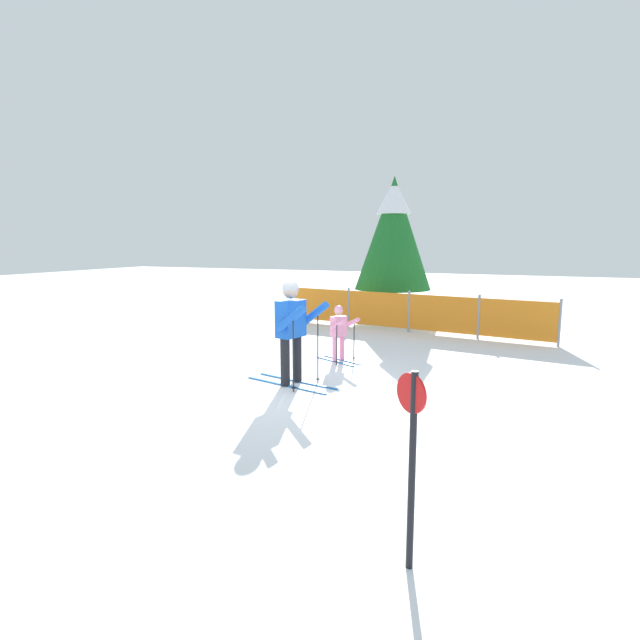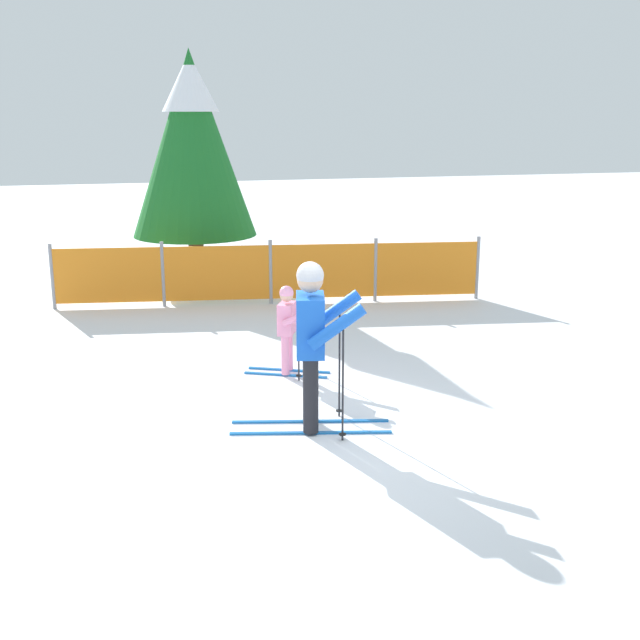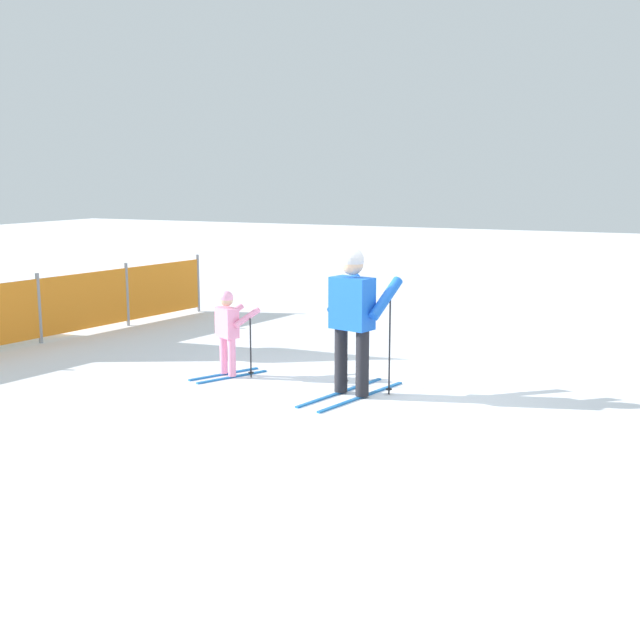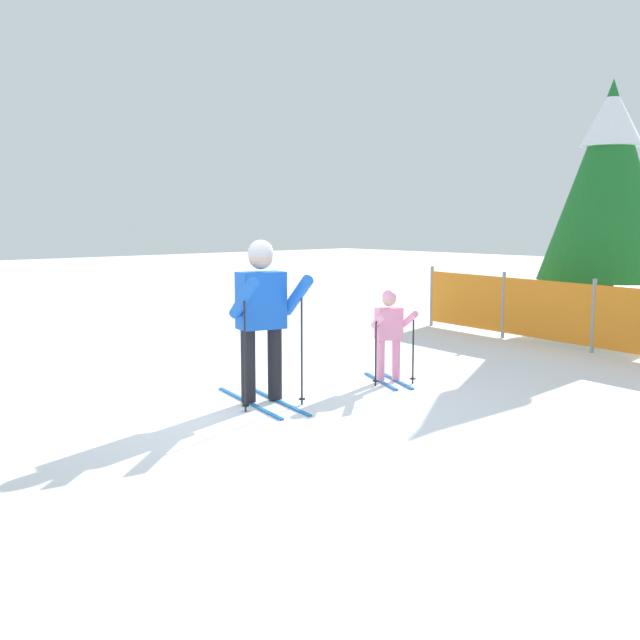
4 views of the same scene
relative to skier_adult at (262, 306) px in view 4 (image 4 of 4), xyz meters
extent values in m
plane|color=white|center=(-0.05, -0.20, -1.02)|extent=(60.00, 60.00, 0.00)
cube|color=#1966B2|center=(0.01, 0.15, -1.01)|extent=(1.57, 0.42, 0.02)
cube|color=#1966B2|center=(-0.06, -0.14, -1.01)|extent=(1.57, 0.42, 0.02)
cylinder|color=black|center=(0.01, 0.15, -0.62)|extent=(0.15, 0.15, 0.76)
cylinder|color=black|center=(-0.06, -0.14, -0.62)|extent=(0.15, 0.15, 0.76)
cube|color=blue|center=(-0.03, 0.01, 0.06)|extent=(0.37, 0.52, 0.59)
cylinder|color=blue|center=(0.28, 0.24, 0.12)|extent=(0.57, 0.24, 0.46)
cylinder|color=blue|center=(0.14, -0.34, 0.12)|extent=(0.57, 0.24, 0.46)
sphere|color=#D8AD8C|center=(-0.03, 0.01, 0.51)|extent=(0.25, 0.25, 0.25)
sphere|color=silver|center=(-0.03, 0.01, 0.55)|extent=(0.27, 0.27, 0.27)
cylinder|color=black|center=(0.34, 0.24, -0.43)|extent=(0.02, 0.02, 1.18)
cylinder|color=black|center=(0.34, 0.24, -0.96)|extent=(0.07, 0.07, 0.01)
cylinder|color=black|center=(0.20, -0.37, -0.43)|extent=(0.02, 0.02, 1.18)
cylinder|color=black|center=(0.20, -0.37, -0.96)|extent=(0.07, 0.07, 0.01)
cube|color=#1966B2|center=(0.17, 1.85, -1.01)|extent=(0.94, 0.48, 0.02)
cube|color=#1966B2|center=(0.09, 1.68, -1.01)|extent=(0.94, 0.48, 0.02)
cylinder|color=pink|center=(0.17, 1.85, -0.75)|extent=(0.10, 0.10, 0.48)
cylinder|color=pink|center=(0.09, 1.68, -0.75)|extent=(0.10, 0.10, 0.48)
cube|color=pink|center=(0.13, 1.77, -0.32)|extent=(0.29, 0.35, 0.38)
cylinder|color=pink|center=(0.37, 1.86, -0.26)|extent=(0.38, 0.23, 0.23)
cylinder|color=pink|center=(0.21, 1.52, -0.26)|extent=(0.38, 0.23, 0.23)
sphere|color=#D8AD8C|center=(0.13, 1.77, -0.04)|extent=(0.16, 0.16, 0.16)
sphere|color=pink|center=(0.13, 1.77, -0.01)|extent=(0.17, 0.17, 0.17)
cylinder|color=black|center=(0.41, 1.89, -0.64)|extent=(0.02, 0.02, 0.75)
cylinder|color=black|center=(0.41, 1.89, -0.96)|extent=(0.07, 0.07, 0.01)
cylinder|color=black|center=(0.21, 1.48, -0.64)|extent=(0.02, 0.02, 0.75)
cylinder|color=black|center=(0.21, 1.48, -0.96)|extent=(0.07, 0.07, 0.01)
cylinder|color=gray|center=(-2.77, 5.96, -0.48)|extent=(0.06, 0.06, 1.06)
cylinder|color=gray|center=(-1.05, 5.69, -0.48)|extent=(0.06, 0.06, 1.06)
cylinder|color=gray|center=(0.68, 5.42, -0.48)|extent=(0.06, 0.06, 1.06)
cube|color=orange|center=(-1.91, 5.83, -0.48)|extent=(1.73, 0.30, 0.89)
cube|color=orange|center=(-0.18, 5.56, -0.48)|extent=(1.73, 0.30, 0.89)
cylinder|color=#4C3823|center=(-0.30, 7.50, -0.57)|extent=(0.28, 0.28, 0.88)
cone|color=#1A6827|center=(-0.30, 7.50, 1.51)|extent=(2.25, 2.25, 3.29)
cone|color=white|center=(-0.30, 7.50, 2.57)|extent=(1.01, 1.01, 0.99)
camera|label=1|loc=(3.43, -7.07, 1.27)|focal=28.00mm
camera|label=2|loc=(-1.88, -7.30, 2.07)|focal=45.00mm
camera|label=3|loc=(-8.27, -3.49, 1.47)|focal=45.00mm
camera|label=4|loc=(6.53, -5.03, 0.91)|focal=45.00mm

